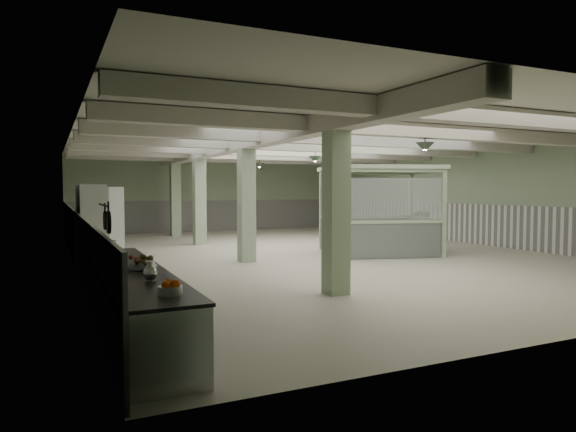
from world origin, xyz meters
name	(u,v)px	position (x,y,z in m)	size (l,w,h in m)	color
floor	(309,253)	(0.00, 0.00, 0.00)	(20.00, 20.00, 0.00)	beige
ceiling	(309,141)	(0.00, 0.00, 3.60)	(14.00, 20.00, 0.02)	beige
wall_back	(216,194)	(0.00, 10.00, 1.80)	(14.00, 0.02, 3.60)	#97A987
wall_left	(73,199)	(-7.00, 0.00, 1.80)	(0.02, 20.00, 3.60)	#97A987
wall_right	(473,196)	(7.00, 0.00, 1.80)	(0.02, 20.00, 3.60)	#97A987
wainscot_left	(75,239)	(-6.97, 0.00, 0.75)	(0.05, 19.90, 1.50)	white
wainscot_right	(472,224)	(6.97, 0.00, 0.75)	(0.05, 19.90, 1.50)	white
wainscot_back	(217,215)	(0.00, 9.97, 0.75)	(13.90, 0.05, 1.50)	white
girder	(235,145)	(-2.50, 0.00, 3.38)	(0.45, 19.90, 0.40)	beige
beam_a	(493,116)	(0.00, -7.50, 3.42)	(13.90, 0.35, 0.32)	beige
beam_b	(408,130)	(0.00, -5.00, 3.42)	(13.90, 0.35, 0.32)	beige
beam_c	(350,140)	(0.00, -2.50, 3.42)	(13.90, 0.35, 0.32)	beige
beam_d	(309,147)	(0.00, 0.00, 3.42)	(13.90, 0.35, 0.32)	beige
beam_e	(277,152)	(0.00, 2.50, 3.42)	(13.90, 0.35, 0.32)	beige
beam_f	(252,156)	(0.00, 5.00, 3.42)	(13.90, 0.35, 0.32)	beige
beam_g	(233,159)	(0.00, 7.50, 3.42)	(13.90, 0.35, 0.32)	beige
column_a	(336,202)	(-2.50, -6.00, 1.80)	(0.42, 0.42, 3.60)	#A4BE99
column_b	(246,198)	(-2.50, -1.00, 1.80)	(0.42, 0.42, 3.60)	#A4BE99
column_c	(199,196)	(-2.50, 4.00, 1.80)	(0.42, 0.42, 3.60)	#A4BE99
column_d	(175,195)	(-2.50, 8.00, 1.80)	(0.42, 0.42, 3.60)	#A4BE99
hook_rail	(104,205)	(-6.93, -7.60, 1.85)	(0.02, 0.02, 1.20)	black
pendant_front	(425,147)	(0.50, -5.00, 3.05)	(0.44, 0.44, 0.22)	#314132
pendant_mid	(315,159)	(0.50, 0.50, 3.05)	(0.44, 0.44, 0.22)	#314132
pendant_back	(259,166)	(0.50, 5.50, 3.05)	(0.44, 0.44, 0.22)	#314132
prep_counter	(130,299)	(-6.54, -7.00, 0.46)	(0.94, 5.41, 0.91)	silver
pitcher_near	(113,249)	(-6.61, -5.59, 1.05)	(0.20, 0.23, 0.30)	silver
pitcher_far	(150,271)	(-6.44, -8.11, 1.03)	(0.17, 0.20, 0.25)	silver
veg_colander	(142,263)	(-6.39, -7.18, 1.00)	(0.44, 0.44, 0.20)	#46474C
orange_bowl	(170,291)	(-6.40, -9.10, 0.95)	(0.27, 0.27, 0.10)	#B2B2B7
skillet_near	(109,222)	(-6.88, -7.70, 1.63)	(0.29, 0.29, 0.04)	black
skillet_far	(105,221)	(-6.88, -7.24, 1.63)	(0.26, 0.26, 0.03)	black
walkin_cooler	(92,229)	(-6.62, -1.06, 1.07)	(1.09, 2.33, 2.14)	silver
guard_booth	(379,196)	(1.98, -1.04, 1.86)	(4.15, 3.80, 2.78)	#A7BF99
filing_cabinet	(421,231)	(3.97, -0.72, 0.64)	(0.42, 0.59, 1.28)	#606150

